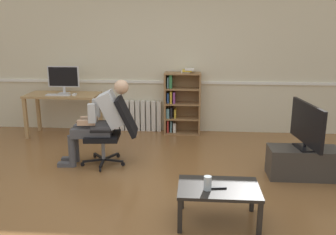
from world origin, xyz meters
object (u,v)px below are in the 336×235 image
Objects in this scene: computer_mouse at (75,95)px; tv_screen at (307,125)px; radiator at (135,116)px; drinking_glass at (208,183)px; computer_desk at (63,100)px; person_seated at (100,120)px; tv_stand at (303,163)px; keyboard at (58,95)px; coffee_table at (219,191)px; imac_monitor at (63,78)px; bookshelf at (180,103)px; spare_remote at (219,188)px; office_chair at (113,129)px.

computer_mouse is 3.77m from tv_screen.
radiator is 6.96× the size of drinking_glass.
computer_desk is 9.02× the size of drinking_glass.
person_seated reaches higher than computer_desk.
computer_desk reaches higher than drinking_glass.
computer_desk reaches higher than tv_stand.
keyboard is 0.52× the size of coffee_table.
imac_monitor is 4.02× the size of drinking_glass.
keyboard is 4.22× the size of computer_mouse.
bookshelf is 1.34× the size of tv_stand.
coffee_table is at bearing -48.59° from computer_mouse.
radiator is at bearing 173.42° from bookshelf.
coffee_table is at bearing 34.16° from drinking_glass.
bookshelf is at bearing 141.67° from person_seated.
drinking_glass is at bearing -79.86° from spare_remote.
imac_monitor is at bearing -174.04° from bookshelf.
computer_mouse is 0.08× the size of bookshelf.
drinking_glass is at bearing 127.56° from tv_screen.
radiator is (1.21, 0.39, -0.36)m from computer_desk.
tv_screen is (2.53, -1.96, 0.42)m from radiator.
bookshelf is at bearing 11.71° from keyboard.
computer_desk is 1.32m from radiator.
computer_mouse is at bearing -25.30° from computer_desk.
spare_remote is (0.11, 0.04, -0.06)m from drinking_glass.
tv_screen is at bearing -23.74° from imac_monitor.
keyboard is 2.81× the size of spare_remote.
computer_mouse is (0.28, 0.02, 0.01)m from keyboard.
tv_stand is at bearing 79.51° from person_seated.
bookshelf is at bearing 12.85° from computer_mouse.
tv_screen is at bearing 79.52° from person_seated.
bookshelf is 0.98× the size of person_seated.
tv_stand is (1.68, -1.86, -0.37)m from bookshelf.
imac_monitor reaches higher than computer_mouse.
spare_remote is (1.36, -3.18, 0.10)m from radiator.
tv_screen is 1.70m from coffee_table.
keyboard is at bearing -138.61° from office_chair.
drinking_glass is at bearing -68.81° from radiator.
office_chair is at bearing -51.37° from computer_mouse.
office_chair is at bearing -90.71° from radiator.
coffee_table is (-1.17, -1.19, -0.37)m from tv_screen.
radiator is 3.46m from drinking_glass.
spare_remote is (1.56, -1.48, -0.26)m from person_seated.
office_chair reaches higher than computer_desk.
tv_stand is at bearing -22.53° from computer_mouse.
coffee_table is (2.60, -2.61, -0.44)m from keyboard.
coffee_table is 0.18m from drinking_glass.
tv_stand is 6.36× the size of drinking_glass.
drinking_glass is at bearing 38.48° from person_seated.
person_seated reaches higher than spare_remote.
computer_mouse is at bearing 4.11° from keyboard.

